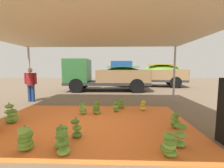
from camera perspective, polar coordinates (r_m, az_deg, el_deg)
name	(u,v)px	position (r m, az deg, el deg)	size (l,w,h in m)	color
ground_plane	(100,102)	(7.87, -4.40, -6.71)	(40.00, 40.00, 0.00)	brown
tarp_orange	(90,123)	(5.02, -8.32, -14.09)	(6.21, 4.21, 0.01)	orange
tent_canopy	(87,30)	(4.76, -9.23, 19.26)	(8.00, 7.00, 2.90)	#9EA0A5
banana_bunch_0	(116,107)	(6.04, 1.41, -8.60)	(0.33, 0.32, 0.46)	#60932D
banana_bunch_1	(12,116)	(5.78, -33.30, -10.10)	(0.46, 0.46, 0.47)	#518428
banana_bunch_3	(175,121)	(4.78, 22.50, -12.61)	(0.29, 0.31, 0.52)	#518428
banana_bunch_4	(62,138)	(3.65, -18.28, -18.53)	(0.42, 0.42, 0.52)	#60932D
banana_bunch_5	(10,112)	(6.21, -33.88, -8.79)	(0.43, 0.43, 0.57)	#60932D
banana_bunch_6	(143,106)	(6.33, 11.50, -8.03)	(0.30, 0.29, 0.45)	gold
banana_bunch_8	(25,139)	(3.80, -29.68, -17.55)	(0.43, 0.43, 0.55)	#60932D
banana_bunch_9	(83,109)	(5.83, -10.89, -9.13)	(0.35, 0.35, 0.47)	#75A83D
banana_bunch_10	(97,108)	(5.80, -5.82, -8.95)	(0.39, 0.39, 0.52)	#75A83D
banana_bunch_11	(77,129)	(4.01, -13.15, -16.02)	(0.35, 0.35, 0.53)	#518428
banana_bunch_12	(63,143)	(3.36, -17.90, -20.30)	(0.32, 0.35, 0.58)	#75A83D
banana_bunch_13	(179,136)	(3.79, 23.93, -17.35)	(0.30, 0.32, 0.58)	#6B9E38
banana_bunch_14	(121,104)	(6.59, 3.33, -7.58)	(0.44, 0.45, 0.41)	#60932D
banana_bunch_15	(169,145)	(3.38, 20.58, -20.71)	(0.44, 0.40, 0.50)	#60932D
cargo_truck_main	(104,75)	(11.72, -2.98, 3.40)	(6.30, 2.58, 2.40)	#2D2D2D
cargo_truck_far	(146,73)	(14.99, 12.75, 4.03)	(7.08, 3.19, 2.40)	#2D2D2D
worker_0	(31,82)	(8.84, -28.17, 0.64)	(0.64, 0.39, 1.74)	navy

